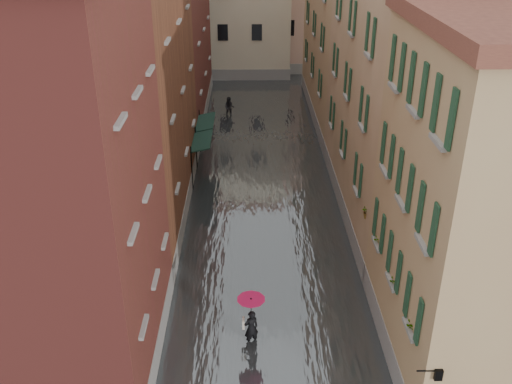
{
  "coord_description": "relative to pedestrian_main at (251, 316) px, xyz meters",
  "views": [
    {
      "loc": [
        -0.82,
        -17.64,
        14.48
      ],
      "look_at": [
        -0.49,
        5.16,
        3.0
      ],
      "focal_mm": 40.0,
      "sensor_mm": 36.0,
      "label": 1
    }
  ],
  "objects": [
    {
      "name": "ground",
      "position": [
        0.76,
        1.39,
        -1.32
      ],
      "size": [
        120.0,
        120.0,
        0.0
      ],
      "primitive_type": "plane",
      "color": "#58575A",
      "rests_on": "ground"
    },
    {
      "name": "pedestrian_far",
      "position": [
        -1.48,
        25.21,
        -0.52
      ],
      "size": [
        0.87,
        0.73,
        1.6
      ],
      "primitive_type": "imported",
      "rotation": [
        0.0,
        0.0,
        -0.18
      ],
      "color": "black",
      "rests_on": "ground"
    },
    {
      "name": "awning_near",
      "position": [
        -2.73,
        13.97,
        1.15
      ],
      "size": [
        1.09,
        3.01,
        2.8
      ],
      "color": "#142D24",
      "rests_on": "ground"
    },
    {
      "name": "pedestrian_main",
      "position": [
        0.0,
        0.0,
        0.0
      ],
      "size": [
        1.02,
        1.02,
        2.06
      ],
      "color": "black",
      "rests_on": "ground"
    },
    {
      "name": "building_left_far",
      "position": [
        -6.24,
        25.39,
        5.68
      ],
      "size": [
        6.0,
        16.0,
        14.0
      ],
      "primitive_type": "cube",
      "color": "maroon",
      "rests_on": "ground"
    },
    {
      "name": "building_end_pink",
      "position": [
        6.76,
        41.39,
        4.68
      ],
      "size": [
        10.0,
        9.0,
        12.0
      ],
      "primitive_type": "cube",
      "color": "tan",
      "rests_on": "ground"
    },
    {
      "name": "building_right_near",
      "position": [
        7.76,
        -0.61,
        4.43
      ],
      "size": [
        6.0,
        8.0,
        11.5
      ],
      "primitive_type": "cube",
      "color": "#9C7750",
      "rests_on": "ground"
    },
    {
      "name": "window_planters",
      "position": [
        4.88,
        0.6,
        2.19
      ],
      "size": [
        0.59,
        8.06,
        0.84
      ],
      "color": "brown",
      "rests_on": "ground"
    },
    {
      "name": "building_end_cream",
      "position": [
        -2.24,
        39.39,
        5.18
      ],
      "size": [
        12.0,
        9.0,
        13.0
      ],
      "primitive_type": "cube",
      "color": "beige",
      "rests_on": "ground"
    },
    {
      "name": "wall_lantern",
      "position": [
        5.09,
        -4.61,
        1.68
      ],
      "size": [
        0.71,
        0.22,
        0.35
      ],
      "color": "black",
      "rests_on": "ground"
    },
    {
      "name": "building_right_mid",
      "position": [
        7.76,
        10.39,
        5.18
      ],
      "size": [
        6.0,
        14.0,
        13.0
      ],
      "primitive_type": "cube",
      "color": "tan",
      "rests_on": "ground"
    },
    {
      "name": "floodwater",
      "position": [
        0.76,
        14.39,
        -1.22
      ],
      "size": [
        10.0,
        60.0,
        0.2
      ],
      "primitive_type": "cube",
      "color": "#424749",
      "rests_on": "ground"
    },
    {
      "name": "awning_far",
      "position": [
        -2.72,
        17.12,
        1.15
      ],
      "size": [
        1.09,
        3.11,
        2.8
      ],
      "color": "#142D24",
      "rests_on": "ground"
    },
    {
      "name": "building_left_mid",
      "position": [
        -6.24,
        10.39,
        4.93
      ],
      "size": [
        6.0,
        14.0,
        12.5
      ],
      "primitive_type": "cube",
      "color": "brown",
      "rests_on": "ground"
    },
    {
      "name": "building_right_far",
      "position": [
        7.76,
        25.39,
        4.43
      ],
      "size": [
        6.0,
        16.0,
        11.5
      ],
      "primitive_type": "cube",
      "color": "#9C7750",
      "rests_on": "ground"
    },
    {
      "name": "building_left_near",
      "position": [
        -6.24,
        -0.61,
        5.18
      ],
      "size": [
        6.0,
        8.0,
        13.0
      ],
      "primitive_type": "cube",
      "color": "maroon",
      "rests_on": "ground"
    }
  ]
}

